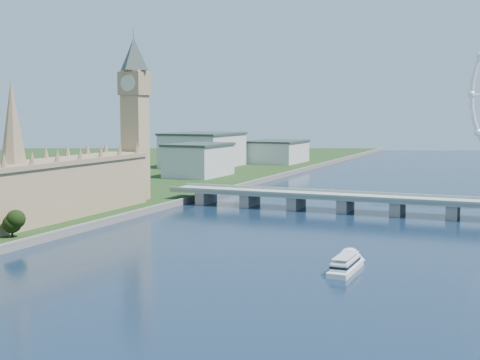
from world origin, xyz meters
The scene contains 6 objects.
parliament_range centered at (-128.00, 170.00, 18.48)m, with size 24.00×200.00×70.00m.
big_ben centered at (-128.00, 278.00, 66.57)m, with size 20.02×20.02×110.00m.
westminster_bridge centered at (0.00, 300.00, 6.63)m, with size 220.00×22.00×9.50m.
city_skyline centered at (39.22, 560.08, 16.96)m, with size 505.00×280.00×32.00m.
tour_boat_near centered at (34.42, 165.10, 0.00)m, with size 6.41×25.31×5.55m, color silver, non-canonical shape.
tour_boat_far centered at (36.08, 156.03, 0.00)m, with size 7.54×29.54×6.52m, color silver, non-canonical shape.
Camera 1 is at (93.69, -78.13, 58.01)m, focal length 50.00 mm.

